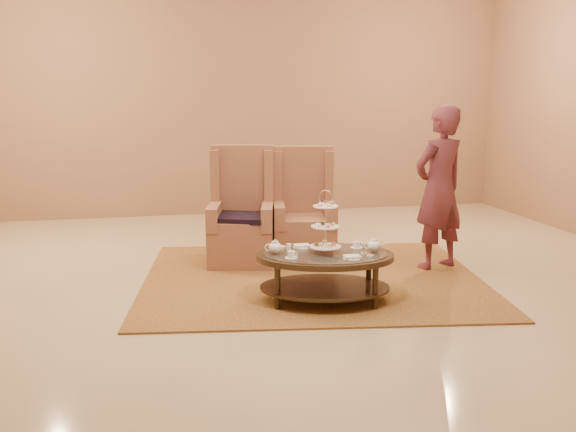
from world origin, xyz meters
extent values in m
plane|color=beige|center=(0.00, 0.00, 0.00)|extent=(8.00, 8.00, 0.00)
cube|color=silver|center=(0.00, 0.00, 0.00)|extent=(8.00, 8.00, 0.02)
cube|color=#9A7254|center=(0.00, 4.00, 1.75)|extent=(8.00, 0.04, 3.50)
cube|color=olive|center=(0.22, 0.40, 0.01)|extent=(3.59, 3.13, 0.02)
cylinder|color=black|center=(-0.29, -0.42, 0.19)|extent=(0.06, 0.06, 0.39)
cylinder|color=black|center=(0.51, -0.59, 0.19)|extent=(0.06, 0.06, 0.39)
cylinder|color=black|center=(-0.20, 0.00, 0.19)|extent=(0.06, 0.06, 0.39)
cylinder|color=black|center=(0.60, -0.17, 0.19)|extent=(0.06, 0.06, 0.39)
cylinder|color=silver|center=(0.15, -0.30, 0.69)|extent=(0.01, 0.01, 0.49)
torus|color=silver|center=(0.15, -0.30, 0.93)|extent=(0.12, 0.03, 0.12)
cylinder|color=white|center=(0.15, -0.30, 0.50)|extent=(0.32, 0.32, 0.01)
cylinder|color=white|center=(0.15, -0.30, 0.68)|extent=(0.29, 0.29, 0.01)
cylinder|color=white|center=(0.15, -0.30, 0.85)|extent=(0.25, 0.25, 0.01)
cylinder|color=#DC7571|center=(0.23, -0.31, 0.52)|extent=(0.05, 0.05, 0.03)
cylinder|color=#DDC06E|center=(0.17, -0.22, 0.52)|extent=(0.05, 0.05, 0.03)
cylinder|color=brown|center=(0.08, -0.28, 0.52)|extent=(0.05, 0.05, 0.03)
cylinder|color=white|center=(0.14, -0.37, 0.52)|extent=(0.05, 0.05, 0.03)
ellipsoid|color=#DDC06E|center=(0.22, -0.29, 0.70)|extent=(0.05, 0.05, 0.03)
ellipsoid|color=brown|center=(0.15, -0.23, 0.70)|extent=(0.05, 0.05, 0.03)
ellipsoid|color=white|center=(0.09, -0.30, 0.70)|extent=(0.05, 0.05, 0.03)
ellipsoid|color=#DC7571|center=(0.16, -0.36, 0.70)|extent=(0.05, 0.05, 0.03)
cube|color=brown|center=(0.21, -0.27, 0.87)|extent=(0.05, 0.04, 0.02)
cube|color=white|center=(0.13, -0.24, 0.87)|extent=(0.05, 0.04, 0.02)
cube|color=#DC7571|center=(0.10, -0.32, 0.87)|extent=(0.05, 0.04, 0.02)
cube|color=#DDC06E|center=(0.18, -0.35, 0.87)|extent=(0.05, 0.04, 0.02)
ellipsoid|color=white|center=(-0.27, -0.23, 0.50)|extent=(0.14, 0.14, 0.09)
cylinder|color=white|center=(-0.27, -0.23, 0.55)|extent=(0.06, 0.06, 0.01)
sphere|color=white|center=(-0.27, -0.23, 0.56)|extent=(0.02, 0.02, 0.02)
cone|color=white|center=(-0.20, -0.24, 0.50)|extent=(0.07, 0.04, 0.05)
torus|color=white|center=(-0.33, -0.22, 0.50)|extent=(0.07, 0.02, 0.07)
ellipsoid|color=white|center=(0.58, -0.34, 0.50)|extent=(0.14, 0.14, 0.09)
cylinder|color=white|center=(0.58, -0.34, 0.55)|extent=(0.06, 0.06, 0.01)
sphere|color=white|center=(0.58, -0.34, 0.56)|extent=(0.02, 0.02, 0.02)
cone|color=white|center=(0.66, -0.35, 0.50)|extent=(0.07, 0.04, 0.05)
torus|color=white|center=(0.53, -0.32, 0.50)|extent=(0.07, 0.02, 0.07)
cylinder|color=white|center=(-0.17, -0.41, 0.45)|extent=(0.13, 0.13, 0.01)
cylinder|color=white|center=(-0.17, -0.41, 0.48)|extent=(0.07, 0.07, 0.05)
torus|color=white|center=(-0.13, -0.42, 0.48)|extent=(0.04, 0.01, 0.04)
cylinder|color=white|center=(0.48, -0.18, 0.45)|extent=(0.13, 0.13, 0.01)
cylinder|color=white|center=(0.48, -0.18, 0.48)|extent=(0.07, 0.07, 0.05)
torus|color=white|center=(0.51, -0.19, 0.48)|extent=(0.04, 0.01, 0.04)
cylinder|color=white|center=(0.00, -0.07, 0.45)|extent=(0.18, 0.18, 0.01)
cube|color=beige|center=(0.00, -0.07, 0.46)|extent=(0.14, 0.10, 0.02)
cylinder|color=white|center=(0.33, -0.53, 0.45)|extent=(0.18, 0.18, 0.01)
cube|color=beige|center=(0.33, -0.53, 0.46)|extent=(0.14, 0.10, 0.02)
cylinder|color=white|center=(-0.13, -0.14, 0.47)|extent=(0.05, 0.05, 0.06)
cylinder|color=white|center=(0.49, -0.50, 0.45)|extent=(0.06, 0.06, 0.01)
cylinder|color=#DC7571|center=(0.49, -0.50, 0.46)|extent=(0.05, 0.05, 0.01)
cylinder|color=white|center=(0.47, -0.41, 0.45)|extent=(0.06, 0.06, 0.01)
cylinder|color=brown|center=(0.47, -0.41, 0.46)|extent=(0.05, 0.05, 0.01)
cylinder|color=white|center=(-0.17, -0.05, 0.45)|extent=(0.06, 0.06, 0.01)
cylinder|color=white|center=(-0.17, -0.05, 0.46)|extent=(0.05, 0.05, 0.01)
cube|color=#9C6249|center=(-0.38, 1.11, 0.20)|extent=(0.79, 0.79, 0.40)
cube|color=#9C6249|center=(-0.39, 1.07, 0.45)|extent=(0.67, 0.67, 0.10)
cube|color=#9C6249|center=(-0.32, 1.38, 0.62)|extent=(0.68, 0.27, 1.24)
cube|color=#9C6249|center=(-0.61, 1.40, 0.91)|extent=(0.14, 0.23, 0.57)
cube|color=#9C6249|center=(-0.05, 1.29, 0.91)|extent=(0.14, 0.23, 0.57)
cube|color=#9C6249|center=(-0.66, 1.12, 0.53)|extent=(0.24, 0.61, 0.25)
cube|color=#9C6249|center=(-0.11, 1.01, 0.53)|extent=(0.24, 0.61, 0.25)
cube|color=black|center=(-0.39, 1.04, 0.52)|extent=(0.66, 0.63, 0.06)
cube|color=#9C6249|center=(0.31, 1.13, 0.20)|extent=(0.76, 0.76, 0.39)
cube|color=#9C6249|center=(0.30, 1.08, 0.44)|extent=(0.64, 0.64, 0.09)
cube|color=#9C6249|center=(0.35, 1.40, 0.61)|extent=(0.67, 0.24, 1.22)
cube|color=#9C6249|center=(0.07, 1.41, 0.89)|extent=(0.13, 0.22, 0.56)
cube|color=#9C6249|center=(0.63, 1.31, 0.89)|extent=(0.13, 0.22, 0.56)
cube|color=#9C6249|center=(0.03, 1.13, 0.51)|extent=(0.21, 0.60, 0.24)
cube|color=#9C6249|center=(0.57, 1.04, 0.51)|extent=(0.21, 0.60, 0.24)
imported|color=brown|center=(1.57, 0.51, 0.84)|extent=(0.71, 0.59, 1.68)
camera|label=1|loc=(-1.26, -5.46, 1.82)|focal=40.00mm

